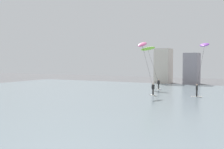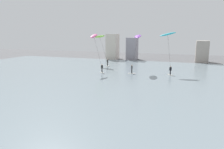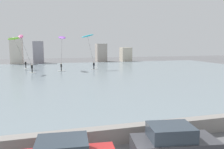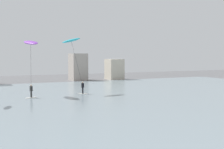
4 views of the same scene
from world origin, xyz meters
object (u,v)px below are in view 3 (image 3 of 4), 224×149
(kitesurfer_cyan, at_px, (88,39))
(kitesurfer_purple, at_px, (62,39))
(kitesurfer_lime, at_px, (15,41))
(parked_car_charcoal, at_px, (173,142))
(kitesurfer_pink, at_px, (23,41))
(bollard_post, at_px, (165,140))

(kitesurfer_cyan, bearing_deg, kitesurfer_purple, -177.24)
(kitesurfer_lime, bearing_deg, parked_car_charcoal, -73.17)
(kitesurfer_lime, xyz_separation_m, kitesurfer_cyan, (15.50, -5.10, 0.41))
(kitesurfer_pink, height_order, kitesurfer_purple, kitesurfer_pink)
(bollard_post, distance_m, kitesurfer_lime, 45.25)
(bollard_post, bearing_deg, kitesurfer_cyan, 87.10)
(kitesurfer_cyan, distance_m, kitesurfer_purple, 5.62)
(bollard_post, xyz_separation_m, kitesurfer_pink, (-11.04, 34.12, 5.62))
(parked_car_charcoal, relative_size, kitesurfer_lime, 0.60)
(kitesurfer_lime, bearing_deg, kitesurfer_pink, -73.52)
(kitesurfer_lime, height_order, kitesurfer_pink, kitesurfer_pink)
(parked_car_charcoal, height_order, bollard_post, parked_car_charcoal)
(kitesurfer_lime, xyz_separation_m, kitesurfer_pink, (2.56, -8.65, -0.14))
(kitesurfer_cyan, bearing_deg, parked_car_charcoal, -93.21)
(kitesurfer_pink, bearing_deg, kitesurfer_lime, 106.48)
(bollard_post, relative_size, kitesurfer_pink, 0.12)
(parked_car_charcoal, xyz_separation_m, kitesurfer_purple, (-3.42, 38.66, 5.62))
(kitesurfer_purple, bearing_deg, parked_car_charcoal, -84.94)
(bollard_post, height_order, kitesurfer_purple, kitesurfer_purple)
(kitesurfer_lime, relative_size, kitesurfer_purple, 0.98)
(parked_car_charcoal, xyz_separation_m, kitesurfer_cyan, (2.18, 38.93, 5.72))
(kitesurfer_pink, xyz_separation_m, kitesurfer_purple, (7.33, 3.28, 0.44))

